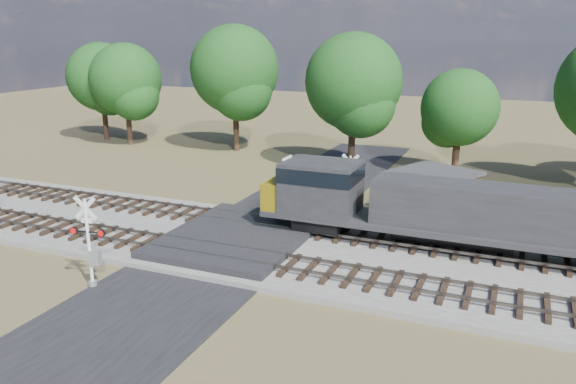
% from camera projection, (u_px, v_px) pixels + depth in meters
% --- Properties ---
extents(ground, '(160.00, 160.00, 0.00)m').
position_uv_depth(ground, '(234.00, 247.00, 29.53)').
color(ground, brown).
rests_on(ground, ground).
extents(ballast_bed, '(140.00, 10.00, 0.30)m').
position_uv_depth(ballast_bed, '(429.00, 270.00, 26.22)').
color(ballast_bed, gray).
rests_on(ballast_bed, ground).
extents(road, '(7.00, 60.00, 0.08)m').
position_uv_depth(road, '(234.00, 246.00, 29.52)').
color(road, black).
rests_on(road, ground).
extents(crossing_panel, '(7.00, 9.00, 0.62)m').
position_uv_depth(crossing_panel, '(238.00, 238.00, 29.89)').
color(crossing_panel, '#262628').
rests_on(crossing_panel, ground).
extents(track_near, '(140.00, 2.60, 0.33)m').
position_uv_depth(track_near, '(273.00, 262.00, 26.48)').
color(track_near, black).
rests_on(track_near, ballast_bed).
extents(track_far, '(140.00, 2.60, 0.33)m').
position_uv_depth(track_far, '(310.00, 229.00, 30.93)').
color(track_far, black).
rests_on(track_far, ballast_bed).
extents(crossing_signal_near, '(1.68, 0.41, 4.19)m').
position_uv_depth(crossing_signal_near, '(91.00, 250.00, 24.30)').
color(crossing_signal_near, silver).
rests_on(crossing_signal_near, ground).
extents(crossing_signal_far, '(1.66, 0.40, 4.13)m').
position_uv_depth(crossing_signal_far, '(348.00, 194.00, 33.06)').
color(crossing_signal_far, silver).
rests_on(crossing_signal_far, ground).
extents(equipment_shed, '(5.75, 5.75, 2.95)m').
position_uv_depth(equipment_shed, '(433.00, 195.00, 33.68)').
color(equipment_shed, '#4E3321').
rests_on(equipment_shed, ground).
extents(treeline, '(75.67, 11.85, 11.96)m').
position_uv_depth(treeline, '(438.00, 86.00, 43.43)').
color(treeline, black).
rests_on(treeline, ground).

